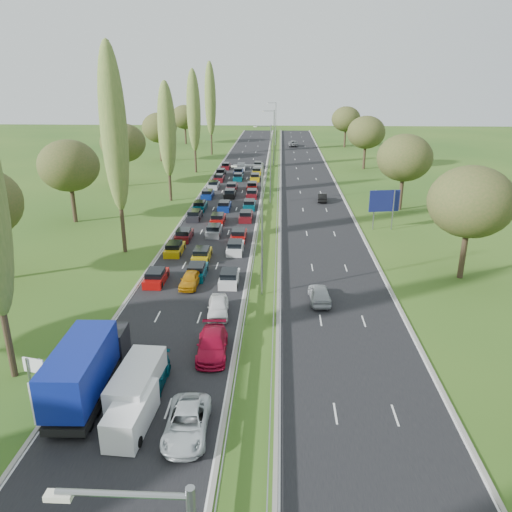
{
  "coord_description": "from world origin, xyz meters",
  "views": [
    {
      "loc": [
        5.99,
        1.2,
        18.82
      ],
      "look_at": [
        3.66,
        49.13,
        1.5
      ],
      "focal_mm": 35.0,
      "sensor_mm": 36.0,
      "label": 1
    }
  ],
  "objects_px": {
    "blue_lorry": "(87,367)",
    "near_car_2": "(102,359)",
    "white_van_front": "(139,382)",
    "white_van_rear": "(133,411)",
    "direction_sign": "(384,203)",
    "info_sign": "(34,369)"
  },
  "relations": [
    {
      "from": "info_sign",
      "to": "near_car_2",
      "type": "bearing_deg",
      "value": 34.88
    },
    {
      "from": "white_van_rear",
      "to": "direction_sign",
      "type": "height_order",
      "value": "direction_sign"
    },
    {
      "from": "near_car_2",
      "to": "blue_lorry",
      "type": "bearing_deg",
      "value": -87.24
    },
    {
      "from": "near_car_2",
      "to": "blue_lorry",
      "type": "distance_m",
      "value": 3.39
    },
    {
      "from": "near_car_2",
      "to": "white_van_rear",
      "type": "height_order",
      "value": "white_van_rear"
    },
    {
      "from": "white_van_front",
      "to": "info_sign",
      "type": "xyz_separation_m",
      "value": [
        -6.93,
        0.8,
        0.21
      ]
    },
    {
      "from": "blue_lorry",
      "to": "near_car_2",
      "type": "bearing_deg",
      "value": 93.23
    },
    {
      "from": "direction_sign",
      "to": "white_van_front",
      "type": "bearing_deg",
      "value": -120.35
    },
    {
      "from": "white_van_front",
      "to": "direction_sign",
      "type": "relative_size",
      "value": 1.08
    },
    {
      "from": "info_sign",
      "to": "direction_sign",
      "type": "height_order",
      "value": "direction_sign"
    },
    {
      "from": "near_car_2",
      "to": "white_van_front",
      "type": "relative_size",
      "value": 0.88
    },
    {
      "from": "white_van_rear",
      "to": "info_sign",
      "type": "relative_size",
      "value": 2.24
    },
    {
      "from": "direction_sign",
      "to": "info_sign",
      "type": "bearing_deg",
      "value": -128.22
    },
    {
      "from": "near_car_2",
      "to": "white_van_front",
      "type": "bearing_deg",
      "value": -45.45
    },
    {
      "from": "white_van_rear",
      "to": "near_car_2",
      "type": "bearing_deg",
      "value": 126.66
    },
    {
      "from": "near_car_2",
      "to": "info_sign",
      "type": "xyz_separation_m",
      "value": [
        -3.48,
        -2.43,
        0.66
      ]
    },
    {
      "from": "blue_lorry",
      "to": "direction_sign",
      "type": "distance_m",
      "value": 44.91
    },
    {
      "from": "blue_lorry",
      "to": "direction_sign",
      "type": "relative_size",
      "value": 1.79
    },
    {
      "from": "blue_lorry",
      "to": "info_sign",
      "type": "xyz_separation_m",
      "value": [
        -3.76,
        0.68,
        -0.66
      ]
    },
    {
      "from": "near_car_2",
      "to": "info_sign",
      "type": "distance_m",
      "value": 4.29
    },
    {
      "from": "white_van_front",
      "to": "info_sign",
      "type": "distance_m",
      "value": 6.97
    },
    {
      "from": "near_car_2",
      "to": "blue_lorry",
      "type": "xyz_separation_m",
      "value": [
        0.28,
        -3.1,
        1.33
      ]
    }
  ]
}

